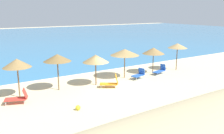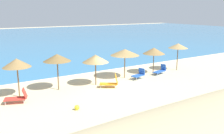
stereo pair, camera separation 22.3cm
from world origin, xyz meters
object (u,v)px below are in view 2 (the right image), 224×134
beach_umbrella_4 (125,52)px  beach_ball (77,108)px  beach_umbrella_5 (154,51)px  lounge_chair_1 (111,82)px  lounge_chair_0 (18,97)px  beach_umbrella_6 (178,46)px  lounge_chair_3 (160,70)px  beach_umbrella_3 (95,59)px  beach_umbrella_2 (57,58)px  lounge_chair_2 (139,74)px  beach_umbrella_1 (17,63)px

beach_umbrella_4 → beach_ball: beach_umbrella_4 is taller
beach_umbrella_5 → lounge_chair_1: beach_umbrella_5 is taller
lounge_chair_1 → lounge_chair_0: bearing=120.1°
beach_umbrella_6 → lounge_chair_3: beach_umbrella_6 is taller
beach_umbrella_3 → beach_umbrella_6: bearing=0.6°
beach_umbrella_2 → lounge_chair_2: 7.73m
beach_umbrella_4 → beach_umbrella_5: 3.40m
beach_umbrella_2 → beach_umbrella_5: bearing=0.0°
lounge_chair_0 → lounge_chair_3: lounge_chair_0 is taller
lounge_chair_0 → lounge_chair_1: bearing=-74.0°
beach_umbrella_6 → lounge_chair_3: 3.44m
beach_umbrella_2 → beach_umbrella_6: size_ratio=1.02×
beach_umbrella_3 → lounge_chair_1: bearing=-63.4°
beach_umbrella_6 → lounge_chair_0: bearing=-176.4°
beach_umbrella_6 → lounge_chair_3: (-2.62, -0.31, -2.20)m
lounge_chair_2 → lounge_chair_3: lounge_chair_2 is taller
beach_umbrella_6 → lounge_chair_1: beach_umbrella_6 is taller
beach_umbrella_1 → beach_umbrella_3: size_ratio=1.10×
beach_umbrella_5 → beach_umbrella_6: size_ratio=0.91×
lounge_chair_0 → beach_ball: bearing=-118.3°
lounge_chair_2 → beach_umbrella_1: bearing=72.3°
lounge_chair_1 → lounge_chair_2: bearing=-42.6°
beach_umbrella_3 → lounge_chair_2: (4.24, -0.45, -1.84)m
beach_umbrella_5 → lounge_chair_2: bearing=-160.9°
beach_umbrella_3 → beach_ball: (-3.56, -4.09, -2.09)m
lounge_chair_0 → lounge_chair_2: bearing=-68.2°
beach_umbrella_5 → beach_ball: 11.41m
lounge_chair_2 → beach_ball: bearing=101.7°
lounge_chair_0 → lounge_chair_1: 7.13m
beach_umbrella_2 → beach_umbrella_5: beach_umbrella_2 is taller
beach_umbrella_5 → beach_umbrella_6: beach_umbrella_6 is taller
beach_umbrella_2 → beach_umbrella_4: beach_umbrella_2 is taller
lounge_chair_0 → beach_ball: size_ratio=5.02×
beach_umbrella_6 → lounge_chair_0: 16.35m
beach_umbrella_4 → beach_umbrella_5: size_ratio=1.05×
beach_umbrella_4 → lounge_chair_2: 2.40m
beach_umbrella_6 → beach_umbrella_3: bearing=-179.4°
beach_umbrella_2 → lounge_chair_1: size_ratio=1.83×
beach_umbrella_2 → beach_umbrella_4: size_ratio=1.06×
beach_umbrella_5 → lounge_chair_0: 13.36m
lounge_chair_0 → lounge_chair_1: (7.12, -0.42, 0.00)m
beach_umbrella_2 → lounge_chair_0: bearing=-158.3°
beach_umbrella_2 → beach_umbrella_3: bearing=-7.4°
beach_umbrella_2 → lounge_chair_2: bearing=-6.6°
lounge_chair_0 → beach_umbrella_3: bearing=-62.6°
lounge_chair_1 → beach_ball: (-4.23, -2.75, -0.27)m
beach_umbrella_3 → lounge_chair_2: size_ratio=1.87×
beach_umbrella_1 → lounge_chair_0: beach_umbrella_1 is taller
beach_umbrella_2 → beach_umbrella_4: bearing=1.1°
beach_umbrella_5 → lounge_chair_3: 2.04m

